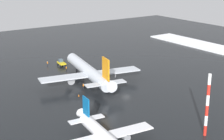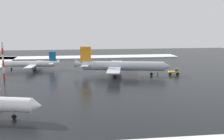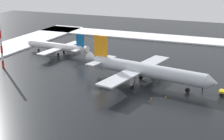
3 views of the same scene
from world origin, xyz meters
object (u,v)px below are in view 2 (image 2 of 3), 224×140
object	(u,v)px
pushback_tug	(174,71)
ground_crew_near_tug	(158,72)
airplane_far_rear	(121,66)
ground_crew_beside_wing	(110,71)
ground_crew_by_nose_gear	(178,70)
traffic_cone_near_nose	(145,78)
traffic_cone_mid_line	(98,71)
antenna_mast	(3,61)
airplane_parked_portside	(30,64)
traffic_cone_wingtip_side	(138,79)

from	to	relation	value
pushback_tug	ground_crew_near_tug	xyz separation A→B (m)	(-1.45, -6.85, -0.31)
airplane_far_rear	ground_crew_beside_wing	world-z (taller)	airplane_far_rear
pushback_tug	ground_crew_by_nose_gear	size ratio (longest dim) A/B	2.83
ground_crew_near_tug	traffic_cone_near_nose	size ratio (longest dim) A/B	3.11
ground_crew_beside_wing	traffic_cone_near_nose	xyz separation A→B (m)	(12.59, 12.33, -0.70)
ground_crew_beside_wing	ground_crew_near_tug	xyz separation A→B (m)	(4.48, 20.16, 0.00)
traffic_cone_mid_line	ground_crew_near_tug	bearing A→B (deg)	70.47
airplane_far_rear	antenna_mast	size ratio (longest dim) A/B	2.73
ground_crew_beside_wing	traffic_cone_mid_line	xyz separation A→B (m)	(-4.35, -4.74, -0.70)
ground_crew_beside_wing	traffic_cone_mid_line	world-z (taller)	ground_crew_beside_wing
airplane_parked_portside	pushback_tug	world-z (taller)	airplane_parked_portside
airplane_parked_portside	antenna_mast	world-z (taller)	antenna_mast
antenna_mast	airplane_parked_portside	bearing A→B (deg)	163.01
ground_crew_by_nose_gear	traffic_cone_wingtip_side	distance (m)	24.90
airplane_far_rear	pushback_tug	distance (m)	23.10
ground_crew_by_nose_gear	antenna_mast	size ratio (longest dim) A/B	0.12
airplane_parked_portside	ground_crew_near_tug	size ratio (longest dim) A/B	16.46
pushback_tug	traffic_cone_wingtip_side	xyz separation A→B (m)	(9.05, -17.77, -1.01)
ground_crew_near_tug	traffic_cone_near_nose	world-z (taller)	ground_crew_near_tug
airplane_parked_portside	traffic_cone_mid_line	xyz separation A→B (m)	(10.57, 30.75, -2.49)
antenna_mast	traffic_cone_wingtip_side	bearing A→B (deg)	81.44
antenna_mast	pushback_tug	bearing A→B (deg)	91.07
airplane_far_rear	ground_crew_near_tug	distance (m)	16.32
antenna_mast	traffic_cone_mid_line	world-z (taller)	antenna_mast
traffic_cone_mid_line	traffic_cone_wingtip_side	distance (m)	23.85
airplane_far_rear	traffic_cone_near_nose	world-z (taller)	airplane_far_rear
ground_crew_beside_wing	airplane_far_rear	bearing A→B (deg)	-178.96
airplane_far_rear	antenna_mast	xyz separation A→B (m)	(2.84, -46.37, 3.38)
traffic_cone_mid_line	ground_crew_beside_wing	bearing A→B (deg)	47.42
airplane_parked_portside	ground_crew_near_tug	world-z (taller)	airplane_parked_portside
airplane_parked_portside	traffic_cone_near_nose	distance (m)	55.22
airplane_parked_portside	antenna_mast	bearing A→B (deg)	79.31
pushback_tug	ground_crew_near_tug	world-z (taller)	pushback_tug
pushback_tug	traffic_cone_mid_line	size ratio (longest dim) A/B	8.79
ground_crew_near_tug	antenna_mast	world-z (taller)	antenna_mast
ground_crew_beside_wing	ground_crew_by_nose_gear	bearing A→B (deg)	-135.32
antenna_mast	traffic_cone_near_nose	size ratio (longest dim) A/B	26.60
airplane_parked_portside	pushback_tug	xyz separation A→B (m)	(20.85, 62.49, -1.48)
antenna_mast	traffic_cone_near_nose	xyz separation A→B (m)	(5.37, 54.58, -7.04)
pushback_tug	traffic_cone_wingtip_side	size ratio (longest dim) A/B	8.79
traffic_cone_mid_line	traffic_cone_wingtip_side	bearing A→B (deg)	35.85
ground_crew_beside_wing	ground_crew_by_nose_gear	distance (m)	30.31
antenna_mast	traffic_cone_near_nose	world-z (taller)	antenna_mast
traffic_cone_near_nose	airplane_far_rear	bearing A→B (deg)	-135.00
pushback_tug	traffic_cone_near_nose	distance (m)	16.15
airplane_far_rear	ground_crew_by_nose_gear	xyz separation A→B (m)	(-2.72, 26.15, -2.97)
airplane_parked_portside	ground_crew_near_tug	distance (m)	58.96
airplane_parked_portside	ground_crew_near_tug	xyz separation A→B (m)	(19.40, 55.64, -1.79)
airplane_parked_portside	ground_crew_near_tug	bearing A→B (deg)	167.08
traffic_cone_mid_line	airplane_parked_portside	bearing A→B (deg)	-108.97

